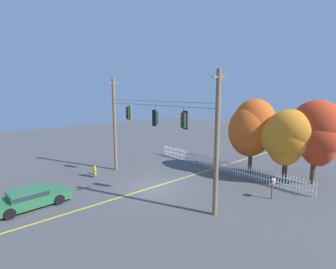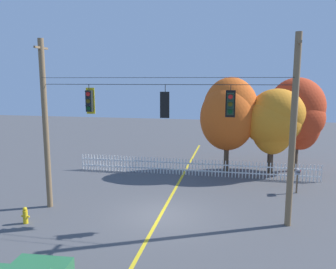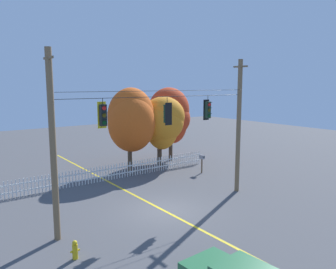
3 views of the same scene
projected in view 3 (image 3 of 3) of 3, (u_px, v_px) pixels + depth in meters
ground at (164, 211)px, 18.48m from camera, size 80.00×80.00×0.00m
lane_centerline_stripe at (164, 210)px, 18.48m from camera, size 0.16×36.00×0.01m
signal_support_span at (164, 134)px, 17.84m from camera, size 12.02×1.10×8.46m
traffic_signal_eastbound_side at (103, 115)px, 15.64m from camera, size 0.43×0.38×1.42m
traffic_signal_northbound_secondary at (167, 114)px, 17.81m from camera, size 0.43×0.38×1.52m
traffic_signal_westbound_side at (208, 110)px, 19.53m from camera, size 0.43×0.38×1.44m
white_picket_fence at (115, 171)px, 24.58m from camera, size 16.39×0.06×1.13m
autumn_maple_near_fence at (131, 120)px, 26.46m from camera, size 3.98×3.84×6.68m
autumn_maple_mid at (163, 121)px, 28.30m from camera, size 4.17×3.55×5.91m
autumn_oak_far_east at (170, 116)px, 30.13m from camera, size 4.16×3.60×6.65m
fire_hydrant at (75, 250)px, 13.31m from camera, size 0.38×0.22×0.78m
roadside_mailbox at (202, 158)px, 26.15m from camera, size 0.25×0.44×1.45m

